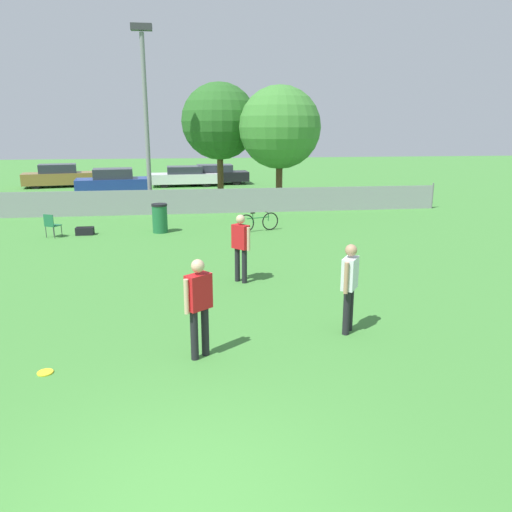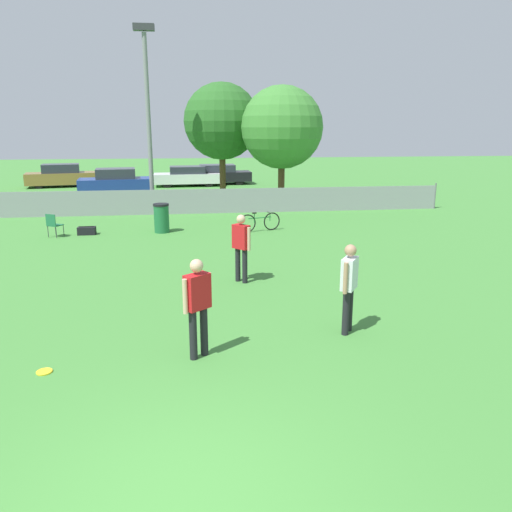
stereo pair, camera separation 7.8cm
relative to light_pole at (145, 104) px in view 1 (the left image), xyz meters
name	(u,v)px [view 1 (the left image)]	position (x,y,z in m)	size (l,w,h in m)	color
ground_plane	(182,510)	(1.52, -19.12, -4.77)	(120.00, 120.00, 0.00)	#428438
fence_backline	(184,202)	(1.52, -1.12, -4.22)	(23.56, 0.07, 1.21)	gray
light_pole	(145,104)	(0.00, 0.00, 0.00)	(0.90, 0.36, 8.04)	gray
tree_near_pole	(219,122)	(3.45, 2.88, -0.72)	(3.86, 3.86, 5.99)	brown
tree_far_right	(280,128)	(6.18, 0.76, -1.02)	(3.92, 3.92, 5.72)	brown
player_receiver_white	(350,282)	(4.60, -14.97, -3.78)	(0.42, 0.50, 1.70)	black
player_thrower_red	(241,243)	(2.95, -11.55, -3.78)	(0.45, 0.46, 1.70)	black
player_defender_red	(199,301)	(1.81, -15.65, -3.78)	(0.48, 0.44, 1.70)	black
frisbee_disc	(45,372)	(-0.63, -15.90, -4.76)	(0.25, 0.25, 0.03)	yellow
folding_chair_sideline	(51,224)	(-3.05, -5.45, -4.29)	(0.56, 0.56, 0.83)	#333338
bicycle_sideline	(258,222)	(4.27, -5.37, -4.42)	(1.61, 0.64, 0.72)	black
trash_bin	(160,218)	(0.67, -5.10, -4.24)	(0.57, 0.57, 1.06)	#1E6638
gear_bag_sideline	(85,231)	(-2.01, -5.14, -4.63)	(0.62, 0.34, 0.30)	black
parked_car_tan	(58,176)	(-6.55, 10.63, -4.07)	(4.62, 2.50, 1.46)	black
parked_car_blue	(114,182)	(-2.46, 6.11, -4.06)	(4.33, 2.29, 1.49)	black
parked_car_white	(185,176)	(1.59, 9.97, -4.13)	(4.41, 1.98, 1.29)	black
parked_car_dark	(215,174)	(3.60, 10.83, -4.11)	(4.56, 1.92, 1.32)	black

